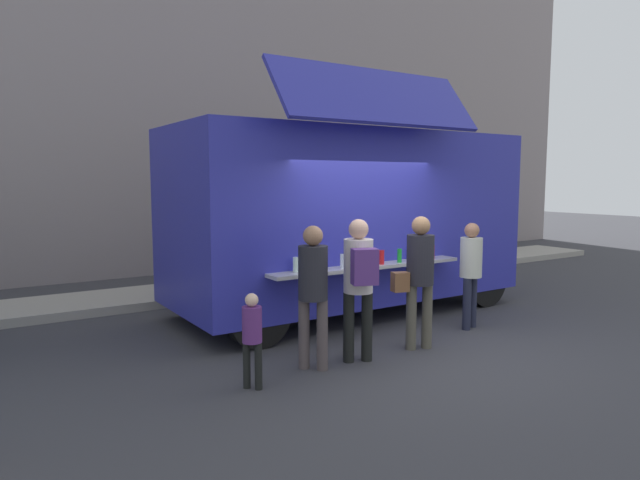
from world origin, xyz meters
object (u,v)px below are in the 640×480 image
(trash_bin, at_px, (428,251))
(customer_rear_waiting, at_px, (313,284))
(food_truck_main, at_px, (348,215))
(child_near_queue, at_px, (252,332))
(customer_front_ordering, at_px, (419,271))
(customer_mid_with_backpack, at_px, (359,276))
(customer_extra_browsing, at_px, (471,266))

(trash_bin, bearing_deg, customer_rear_waiting, -144.02)
(food_truck_main, distance_m, child_near_queue, 3.91)
(customer_front_ordering, relative_size, customer_rear_waiting, 1.03)
(customer_rear_waiting, relative_size, child_near_queue, 1.64)
(trash_bin, bearing_deg, customer_mid_with_backpack, -140.61)
(trash_bin, relative_size, customer_extra_browsing, 0.61)
(food_truck_main, bearing_deg, customer_rear_waiting, -133.87)
(trash_bin, distance_m, customer_rear_waiting, 7.69)
(food_truck_main, relative_size, customer_mid_with_backpack, 3.34)
(customer_rear_waiting, xyz_separation_m, customer_extra_browsing, (2.95, 0.25, -0.06))
(customer_front_ordering, bearing_deg, food_truck_main, 3.36)
(customer_extra_browsing, bearing_deg, food_truck_main, 5.61)
(customer_mid_with_backpack, bearing_deg, customer_extra_browsing, -60.34)
(food_truck_main, relative_size, customer_front_ordering, 3.34)
(trash_bin, xyz_separation_m, child_near_queue, (-7.08, -4.68, 0.13))
(food_truck_main, height_order, customer_mid_with_backpack, food_truck_main)
(child_near_queue, bearing_deg, trash_bin, -5.51)
(food_truck_main, bearing_deg, customer_front_ordering, -102.44)
(trash_bin, relative_size, customer_front_ordering, 0.55)
(trash_bin, bearing_deg, customer_front_ordering, -135.17)
(customer_mid_with_backpack, height_order, customer_rear_waiting, customer_mid_with_backpack)
(customer_rear_waiting, bearing_deg, customer_front_ordering, -44.50)
(trash_bin, height_order, customer_rear_waiting, customer_rear_waiting)
(customer_mid_with_backpack, height_order, customer_extra_browsing, customer_mid_with_backpack)
(customer_front_ordering, height_order, child_near_queue, customer_front_ordering)
(customer_mid_with_backpack, xyz_separation_m, customer_rear_waiting, (-0.60, 0.10, -0.06))
(trash_bin, distance_m, customer_mid_with_backpack, 7.28)
(customer_mid_with_backpack, distance_m, child_near_queue, 1.55)
(trash_bin, bearing_deg, customer_extra_browsing, -127.43)
(trash_bin, height_order, child_near_queue, child_near_queue)
(customer_extra_browsing, bearing_deg, child_near_queue, 77.62)
(customer_extra_browsing, xyz_separation_m, child_near_queue, (-3.82, -0.42, -0.33))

